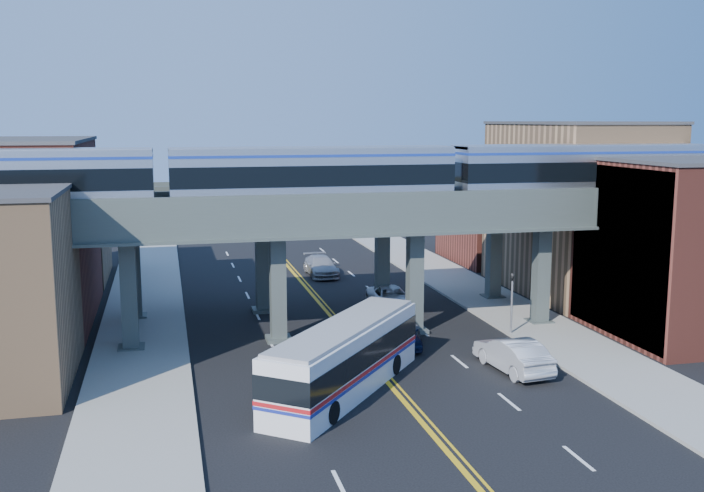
{
  "coord_description": "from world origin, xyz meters",
  "views": [
    {
      "loc": [
        -9.94,
        -34.48,
        12.29
      ],
      "look_at": [
        0.1,
        7.37,
        5.36
      ],
      "focal_mm": 40.0,
      "sensor_mm": 36.0,
      "label": 1
    }
  ],
  "objects_px": {
    "stop_sign": "(376,329)",
    "car_lane_a": "(400,332)",
    "car_lane_c": "(391,298)",
    "car_parked_curb": "(513,354)",
    "transit_train": "(313,175)",
    "car_lane_d": "(321,266)",
    "car_lane_b": "(394,322)",
    "traffic_signal": "(512,296)",
    "transit_bus": "(345,359)"
  },
  "relations": [
    {
      "from": "stop_sign",
      "to": "car_lane_a",
      "type": "relative_size",
      "value": 0.59
    },
    {
      "from": "car_lane_c",
      "to": "car_parked_curb",
      "type": "distance_m",
      "value": 14.01
    },
    {
      "from": "stop_sign",
      "to": "car_parked_curb",
      "type": "bearing_deg",
      "value": -26.0
    },
    {
      "from": "transit_train",
      "to": "car_lane_d",
      "type": "xyz_separation_m",
      "value": [
        3.94,
        17.85,
        -8.52
      ]
    },
    {
      "from": "stop_sign",
      "to": "car_lane_b",
      "type": "height_order",
      "value": "stop_sign"
    },
    {
      "from": "traffic_signal",
      "to": "transit_bus",
      "type": "relative_size",
      "value": 0.38
    },
    {
      "from": "traffic_signal",
      "to": "transit_bus",
      "type": "xyz_separation_m",
      "value": [
        -11.45,
        -6.98,
        -0.75
      ]
    },
    {
      "from": "stop_sign",
      "to": "transit_bus",
      "type": "distance_m",
      "value": 4.73
    },
    {
      "from": "car_lane_c",
      "to": "car_lane_a",
      "type": "bearing_deg",
      "value": -101.66
    },
    {
      "from": "stop_sign",
      "to": "traffic_signal",
      "type": "relative_size",
      "value": 0.64
    },
    {
      "from": "transit_bus",
      "to": "car_lane_a",
      "type": "height_order",
      "value": "transit_bus"
    },
    {
      "from": "traffic_signal",
      "to": "car_lane_a",
      "type": "height_order",
      "value": "traffic_signal"
    },
    {
      "from": "transit_train",
      "to": "stop_sign",
      "type": "xyz_separation_m",
      "value": [
        2.26,
        -5.0,
        -7.54
      ]
    },
    {
      "from": "transit_train",
      "to": "car_lane_d",
      "type": "bearing_deg",
      "value": 77.57
    },
    {
      "from": "car_lane_b",
      "to": "traffic_signal",
      "type": "bearing_deg",
      "value": -19.29
    },
    {
      "from": "car_parked_curb",
      "to": "traffic_signal",
      "type": "bearing_deg",
      "value": -120.09
    },
    {
      "from": "transit_bus",
      "to": "car_lane_c",
      "type": "xyz_separation_m",
      "value": [
        6.53,
        14.79,
        -0.83
      ]
    },
    {
      "from": "car_lane_d",
      "to": "car_parked_curb",
      "type": "xyz_separation_m",
      "value": [
        4.53,
        -25.88,
        0.07
      ]
    },
    {
      "from": "car_lane_a",
      "to": "car_lane_c",
      "type": "distance_m",
      "value": 8.46
    },
    {
      "from": "traffic_signal",
      "to": "car_lane_a",
      "type": "bearing_deg",
      "value": -176.27
    },
    {
      "from": "traffic_signal",
      "to": "car_lane_a",
      "type": "relative_size",
      "value": 0.92
    },
    {
      "from": "traffic_signal",
      "to": "transit_bus",
      "type": "distance_m",
      "value": 13.43
    },
    {
      "from": "car_lane_b",
      "to": "car_parked_curb",
      "type": "height_order",
      "value": "car_parked_curb"
    },
    {
      "from": "car_lane_a",
      "to": "car_lane_b",
      "type": "relative_size",
      "value": 0.98
    },
    {
      "from": "traffic_signal",
      "to": "car_lane_d",
      "type": "height_order",
      "value": "traffic_signal"
    },
    {
      "from": "transit_train",
      "to": "car_parked_curb",
      "type": "height_order",
      "value": "transit_train"
    },
    {
      "from": "transit_train",
      "to": "transit_bus",
      "type": "distance_m",
      "value": 11.87
    },
    {
      "from": "car_lane_c",
      "to": "car_lane_d",
      "type": "height_order",
      "value": "car_lane_d"
    },
    {
      "from": "transit_train",
      "to": "car_parked_curb",
      "type": "distance_m",
      "value": 14.4
    },
    {
      "from": "car_lane_c",
      "to": "car_lane_d",
      "type": "bearing_deg",
      "value": 101.99
    },
    {
      "from": "car_lane_b",
      "to": "stop_sign",
      "type": "bearing_deg",
      "value": -119.97
    },
    {
      "from": "car_lane_a",
      "to": "traffic_signal",
      "type": "bearing_deg",
      "value": 9.6
    },
    {
      "from": "stop_sign",
      "to": "traffic_signal",
      "type": "xyz_separation_m",
      "value": [
        8.9,
        3.0,
        0.54
      ]
    },
    {
      "from": "transit_train",
      "to": "car_lane_b",
      "type": "distance_m",
      "value": 9.73
    },
    {
      "from": "transit_train",
      "to": "car_lane_b",
      "type": "xyz_separation_m",
      "value": [
        4.65,
        -0.18,
        -8.55
      ]
    },
    {
      "from": "transit_train",
      "to": "car_parked_curb",
      "type": "xyz_separation_m",
      "value": [
        8.46,
        -8.02,
        -8.45
      ]
    },
    {
      "from": "transit_bus",
      "to": "car_lane_b",
      "type": "height_order",
      "value": "transit_bus"
    },
    {
      "from": "transit_bus",
      "to": "car_lane_b",
      "type": "relative_size",
      "value": 2.38
    },
    {
      "from": "transit_train",
      "to": "traffic_signal",
      "type": "bearing_deg",
      "value": -10.16
    },
    {
      "from": "car_lane_d",
      "to": "stop_sign",
      "type": "bearing_deg",
      "value": -95.09
    },
    {
      "from": "traffic_signal",
      "to": "car_lane_a",
      "type": "distance_m",
      "value": 6.98
    },
    {
      "from": "traffic_signal",
      "to": "car_lane_c",
      "type": "bearing_deg",
      "value": 122.2
    },
    {
      "from": "transit_bus",
      "to": "car_lane_b",
      "type": "distance_m",
      "value": 10.13
    },
    {
      "from": "stop_sign",
      "to": "car_lane_a",
      "type": "xyz_separation_m",
      "value": [
        2.11,
        2.56,
        -1.0
      ]
    },
    {
      "from": "car_lane_c",
      "to": "transit_train",
      "type": "bearing_deg",
      "value": -135.93
    },
    {
      "from": "stop_sign",
      "to": "car_lane_c",
      "type": "relative_size",
      "value": 0.51
    },
    {
      "from": "transit_train",
      "to": "transit_bus",
      "type": "xyz_separation_m",
      "value": [
        -0.29,
        -8.98,
        -7.75
      ]
    },
    {
      "from": "traffic_signal",
      "to": "transit_bus",
      "type": "bearing_deg",
      "value": -148.62
    },
    {
      "from": "car_lane_d",
      "to": "car_parked_curb",
      "type": "distance_m",
      "value": 26.27
    },
    {
      "from": "stop_sign",
      "to": "car_lane_b",
      "type": "xyz_separation_m",
      "value": [
        2.39,
        4.82,
        -1.01
      ]
    }
  ]
}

